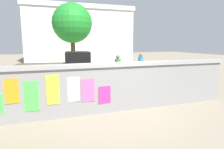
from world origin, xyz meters
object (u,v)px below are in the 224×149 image
at_px(auto_rickshaw_truck, 58,71).
at_px(person_bystander, 141,63).
at_px(tree_roadside, 72,23).
at_px(motorcycle, 159,79).
at_px(person_walking, 118,66).
at_px(bicycle_near, 128,85).

xyz_separation_m(auto_rickshaw_truck, person_bystander, (5.31, 1.35, 0.09)).
bearing_deg(tree_roadside, motorcycle, -68.77).
relative_size(person_walking, person_bystander, 1.00).
distance_m(motorcycle, person_walking, 2.45).
distance_m(auto_rickshaw_truck, person_bystander, 5.48).
xyz_separation_m(motorcycle, bicycle_near, (-1.97, -0.50, -0.10)).
height_order(auto_rickshaw_truck, person_walking, auto_rickshaw_truck).
height_order(auto_rickshaw_truck, tree_roadside, tree_roadside).
distance_m(motorcycle, person_bystander, 2.87).
bearing_deg(motorcycle, tree_roadside, 111.23).
bearing_deg(person_walking, tree_roadside, 103.93).
distance_m(auto_rickshaw_truck, person_walking, 3.33).
xyz_separation_m(auto_rickshaw_truck, tree_roadside, (1.65, 7.03, 3.04)).
bearing_deg(bicycle_near, tree_roadside, 98.38).
relative_size(bicycle_near, person_walking, 1.04).
bearing_deg(tree_roadside, bicycle_near, -81.62).
bearing_deg(person_bystander, tree_roadside, 122.77).
bearing_deg(motorcycle, person_bystander, 82.59).
distance_m(person_bystander, tree_roadside, 7.38).
xyz_separation_m(auto_rickshaw_truck, bicycle_near, (2.97, -1.95, -0.54)).
relative_size(auto_rickshaw_truck, person_walking, 2.32).
bearing_deg(person_walking, bicycle_near, -98.73).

